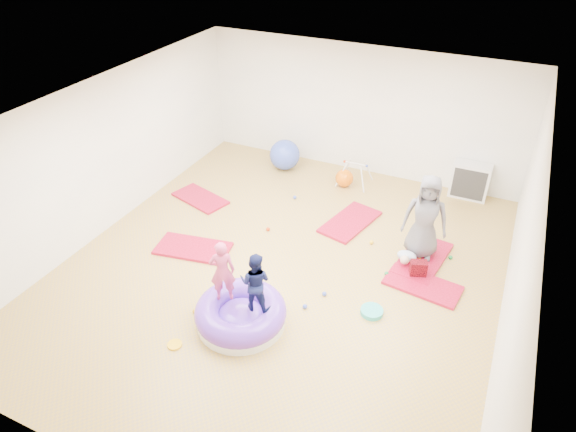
% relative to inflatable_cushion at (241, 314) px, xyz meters
% --- Properties ---
extents(room, '(7.01, 8.01, 2.81)m').
position_rel_inflatable_cushion_xyz_m(room, '(-0.01, 1.38, 1.23)').
color(room, '#9B7C4C').
rests_on(room, ground).
extents(gym_mat_front_left, '(1.40, 0.87, 0.05)m').
position_rel_inflatable_cushion_xyz_m(gym_mat_front_left, '(-1.66, 1.21, -0.14)').
color(gym_mat_front_left, '#C21944').
rests_on(gym_mat_front_left, ground).
extents(gym_mat_mid_left, '(1.30, 0.90, 0.05)m').
position_rel_inflatable_cushion_xyz_m(gym_mat_mid_left, '(-2.49, 2.73, -0.14)').
color(gym_mat_mid_left, '#C21944').
rests_on(gym_mat_mid_left, ground).
extents(gym_mat_center_back, '(0.95, 1.44, 0.05)m').
position_rel_inflatable_cushion_xyz_m(gym_mat_center_back, '(0.61, 3.20, -0.14)').
color(gym_mat_center_back, '#C21944').
rests_on(gym_mat_center_back, ground).
extents(gym_mat_right, '(1.27, 0.75, 0.05)m').
position_rel_inflatable_cushion_xyz_m(gym_mat_right, '(2.28, 1.94, -0.14)').
color(gym_mat_right, '#C21944').
rests_on(gym_mat_right, ground).
extents(gym_mat_rear_right, '(0.85, 1.41, 0.06)m').
position_rel_inflatable_cushion_xyz_m(gym_mat_rear_right, '(2.13, 2.65, -0.14)').
color(gym_mat_rear_right, '#C21944').
rests_on(gym_mat_rear_right, ground).
extents(inflatable_cushion, '(1.36, 1.36, 0.43)m').
position_rel_inflatable_cushion_xyz_m(inflatable_cushion, '(0.00, 0.00, 0.00)').
color(inflatable_cushion, silver).
rests_on(inflatable_cushion, ground).
extents(child_pink, '(0.44, 0.40, 1.01)m').
position_rel_inflatable_cushion_xyz_m(child_pink, '(-0.29, 0.04, 0.73)').
color(child_pink, '#CC4070').
rests_on(child_pink, inflatable_cushion).
extents(child_navy, '(0.51, 0.42, 0.95)m').
position_rel_inflatable_cushion_xyz_m(child_navy, '(0.23, 0.06, 0.70)').
color(child_navy, '#101644').
rests_on(child_navy, inflatable_cushion).
extents(adult_caregiver, '(0.82, 0.60, 1.53)m').
position_rel_inflatable_cushion_xyz_m(adult_caregiver, '(2.04, 2.72, 0.65)').
color(adult_caregiver, '#58575E').
rests_on(adult_caregiver, gym_mat_rear_right).
extents(infant, '(0.33, 0.34, 0.20)m').
position_rel_inflatable_cushion_xyz_m(infant, '(1.88, 2.40, -0.01)').
color(infant, '#ABBADE').
rests_on(infant, gym_mat_rear_right).
extents(ball_pit_balls, '(3.37, 3.76, 0.07)m').
position_rel_inflatable_cushion_xyz_m(ball_pit_balls, '(0.77, 1.96, -0.13)').
color(ball_pit_balls, '#BE2E0A').
rests_on(ball_pit_balls, ground).
extents(exercise_ball_blue, '(0.68, 0.68, 0.68)m').
position_rel_inflatable_cushion_xyz_m(exercise_ball_blue, '(-1.49, 4.71, 0.17)').
color(exercise_ball_blue, blue).
rests_on(exercise_ball_blue, ground).
extents(exercise_ball_orange, '(0.38, 0.38, 0.38)m').
position_rel_inflatable_cushion_xyz_m(exercise_ball_orange, '(0.01, 4.51, 0.02)').
color(exercise_ball_orange, orange).
rests_on(exercise_ball_orange, ground).
extents(infant_play_gym, '(0.67, 0.63, 0.51)m').
position_rel_inflatable_cushion_xyz_m(infant_play_gym, '(0.19, 4.68, 0.17)').
color(infant_play_gym, silver).
rests_on(infant_play_gym, ground).
extents(cube_shelf, '(0.75, 0.37, 0.75)m').
position_rel_inflatable_cushion_xyz_m(cube_shelf, '(2.49, 5.17, 0.21)').
color(cube_shelf, silver).
rests_on(cube_shelf, ground).
extents(balance_disc, '(0.35, 0.35, 0.08)m').
position_rel_inflatable_cushion_xyz_m(balance_disc, '(1.71, 1.00, -0.13)').
color(balance_disc, '#26ADAA').
rests_on(balance_disc, ground).
extents(backpack, '(0.31, 0.25, 0.31)m').
position_rel_inflatable_cushion_xyz_m(backpack, '(2.14, 2.15, -0.01)').
color(backpack, maroon).
rests_on(backpack, ground).
extents(yellow_toy, '(0.21, 0.21, 0.03)m').
position_rel_inflatable_cushion_xyz_m(yellow_toy, '(-0.64, -0.80, -0.15)').
color(yellow_toy, yellow).
rests_on(yellow_toy, ground).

